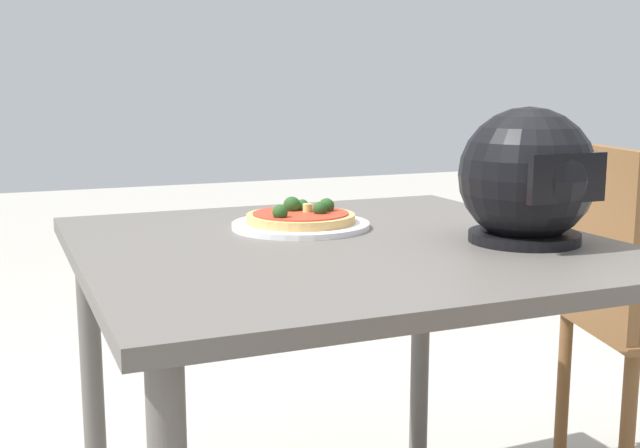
# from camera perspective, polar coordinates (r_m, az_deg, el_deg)

# --- Properties ---
(dining_table) EXTENTS (0.99, 0.98, 0.75)m
(dining_table) POSITION_cam_1_polar(r_m,az_deg,el_deg) (1.54, 1.51, -4.43)
(dining_table) COLOR #5B5651
(dining_table) RESTS_ON ground
(pizza_plate) EXTENTS (0.29, 0.29, 0.01)m
(pizza_plate) POSITION_cam_1_polar(r_m,az_deg,el_deg) (1.65, -1.41, -0.09)
(pizza_plate) COLOR white
(pizza_plate) RESTS_ON dining_table
(pizza) EXTENTS (0.23, 0.23, 0.05)m
(pizza) POSITION_cam_1_polar(r_m,az_deg,el_deg) (1.65, -1.37, 0.58)
(pizza) COLOR tan
(pizza) RESTS_ON pizza_plate
(motorcycle_helmet) EXTENTS (0.26, 0.26, 0.26)m
(motorcycle_helmet) POSITION_cam_1_polar(r_m,az_deg,el_deg) (1.53, 14.78, 3.22)
(motorcycle_helmet) COLOR black
(motorcycle_helmet) RESTS_ON dining_table
(chair_side) EXTENTS (0.49, 0.49, 0.90)m
(chair_side) POSITION_cam_1_polar(r_m,az_deg,el_deg) (2.15, 21.49, -5.19)
(chair_side) COLOR brown
(chair_side) RESTS_ON ground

